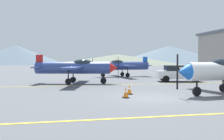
# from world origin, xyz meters

# --- Properties ---
(ground_plane) EXTENTS (400.00, 400.00, 0.00)m
(ground_plane) POSITION_xyz_m (0.00, 0.00, 0.00)
(ground_plane) COLOR #54565B
(apron_line_near) EXTENTS (80.00, 0.16, 0.01)m
(apron_line_near) POSITION_xyz_m (0.00, -4.50, 0.01)
(apron_line_near) COLOR yellow
(apron_line_near) RESTS_ON ground_plane
(apron_line_far) EXTENTS (80.00, 0.16, 0.01)m
(apron_line_far) POSITION_xyz_m (0.00, 7.83, 0.01)
(apron_line_far) COLOR yellow
(apron_line_far) RESTS_ON ground_plane
(airplane_mid) EXTENTS (7.67, 8.72, 2.62)m
(airplane_mid) POSITION_xyz_m (-3.69, 9.70, 1.48)
(airplane_mid) COLOR #33478C
(airplane_mid) RESTS_ON ground_plane
(airplane_far) EXTENTS (7.61, 8.76, 2.62)m
(airplane_far) POSITION_xyz_m (2.74, 18.59, 1.48)
(airplane_far) COLOR #33478C
(airplane_far) RESTS_ON ground_plane
(car_sedan) EXTENTS (4.60, 2.78, 1.62)m
(car_sedan) POSITION_xyz_m (6.47, 9.96, 0.84)
(car_sedan) COLOR white
(car_sedan) RESTS_ON ground_plane
(traffic_cone_front) EXTENTS (0.36, 0.36, 0.59)m
(traffic_cone_front) POSITION_xyz_m (-1.55, 0.32, 0.29)
(traffic_cone_front) COLOR black
(traffic_cone_front) RESTS_ON ground_plane
(traffic_cone_side) EXTENTS (0.36, 0.36, 0.59)m
(traffic_cone_side) POSITION_xyz_m (-0.94, 1.72, 0.29)
(traffic_cone_side) COLOR black
(traffic_cone_side) RESTS_ON ground_plane
(hill_centerleft) EXTENTS (57.40, 57.40, 11.31)m
(hill_centerleft) POSITION_xyz_m (-30.40, 140.66, 5.65)
(hill_centerleft) COLOR slate
(hill_centerleft) RESTS_ON ground_plane
(hill_centerright) EXTENTS (83.53, 83.53, 6.27)m
(hill_centerright) POSITION_xyz_m (30.11, 138.06, 3.13)
(hill_centerright) COLOR slate
(hill_centerright) RESTS_ON ground_plane
(hill_right) EXTENTS (83.29, 83.29, 12.80)m
(hill_right) POSITION_xyz_m (70.02, 150.13, 6.40)
(hill_right) COLOR slate
(hill_right) RESTS_ON ground_plane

